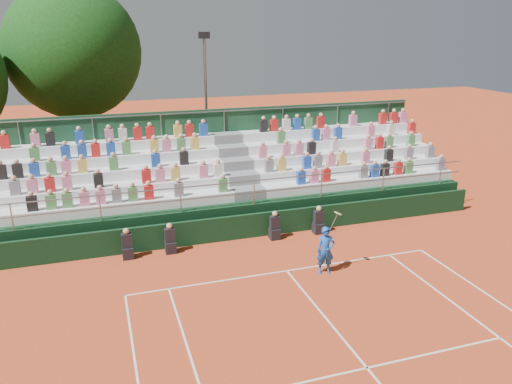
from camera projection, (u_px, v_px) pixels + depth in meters
name	position (u px, v px, depth m)	size (l,w,h in m)	color
ground	(287.00, 271.00, 17.39)	(90.00, 90.00, 0.00)	#C44620
courtside_wall	(258.00, 225.00, 20.12)	(20.00, 0.15, 1.00)	black
line_officials	(226.00, 234.00, 19.30)	(8.04, 0.40, 1.19)	black
grandstand	(236.00, 188.00, 22.86)	(20.00, 5.20, 4.40)	black
tennis_player	(326.00, 250.00, 17.01)	(0.87, 0.53, 2.22)	#164FA9
tree_east	(73.00, 51.00, 26.74)	(7.18, 7.18, 10.45)	#352313
floodlight_mast	(206.00, 94.00, 27.43)	(0.60, 0.25, 7.85)	gray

